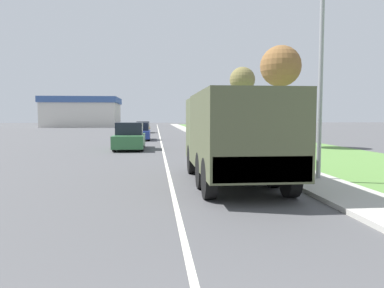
% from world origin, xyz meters
% --- Properties ---
extents(ground_plane, '(180.00, 180.00, 0.00)m').
position_xyz_m(ground_plane, '(0.00, 40.00, 0.00)').
color(ground_plane, '#4C4C4F').
extents(lane_centre_stripe, '(0.12, 120.00, 0.00)m').
position_xyz_m(lane_centre_stripe, '(0.00, 40.00, 0.00)').
color(lane_centre_stripe, silver).
rests_on(lane_centre_stripe, ground).
extents(sidewalk_right, '(1.80, 120.00, 0.12)m').
position_xyz_m(sidewalk_right, '(4.50, 40.00, 0.06)').
color(sidewalk_right, '#ADAAA3').
rests_on(sidewalk_right, ground).
extents(grass_strip_right, '(7.00, 120.00, 0.02)m').
position_xyz_m(grass_strip_right, '(8.90, 40.00, 0.01)').
color(grass_strip_right, '#56843D').
rests_on(grass_strip_right, ground).
extents(military_truck, '(2.43, 6.52, 2.79)m').
position_xyz_m(military_truck, '(1.95, 10.34, 1.60)').
color(military_truck, '#545B3D').
rests_on(military_truck, ground).
extents(car_nearest_ahead, '(1.87, 4.66, 1.73)m').
position_xyz_m(car_nearest_ahead, '(-2.12, 23.24, 0.77)').
color(car_nearest_ahead, '#336B3D').
rests_on(car_nearest_ahead, ground).
extents(car_second_ahead, '(1.88, 4.29, 1.57)m').
position_xyz_m(car_second_ahead, '(-1.89, 32.92, 0.70)').
color(car_second_ahead, navy).
rests_on(car_second_ahead, ground).
extents(car_third_ahead, '(1.83, 4.04, 1.48)m').
position_xyz_m(car_third_ahead, '(-2.06, 48.21, 0.67)').
color(car_third_ahead, tan).
rests_on(car_third_ahead, ground).
extents(lamp_post, '(1.69, 0.24, 7.13)m').
position_xyz_m(lamp_post, '(4.54, 10.44, 4.36)').
color(lamp_post, gray).
rests_on(lamp_post, sidewalk_right).
extents(tree_mid_right, '(2.78, 2.78, 6.89)m').
position_xyz_m(tree_mid_right, '(8.02, 23.88, 5.43)').
color(tree_mid_right, brown).
rests_on(tree_mid_right, grass_strip_right).
extents(tree_far_right, '(2.86, 2.86, 7.67)m').
position_xyz_m(tree_far_right, '(9.34, 40.71, 6.21)').
color(tree_far_right, brown).
rests_on(tree_far_right, grass_strip_right).
extents(building_distant, '(15.05, 13.16, 6.08)m').
position_xyz_m(building_distant, '(-15.58, 79.43, 3.08)').
color(building_distant, beige).
rests_on(building_distant, ground).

